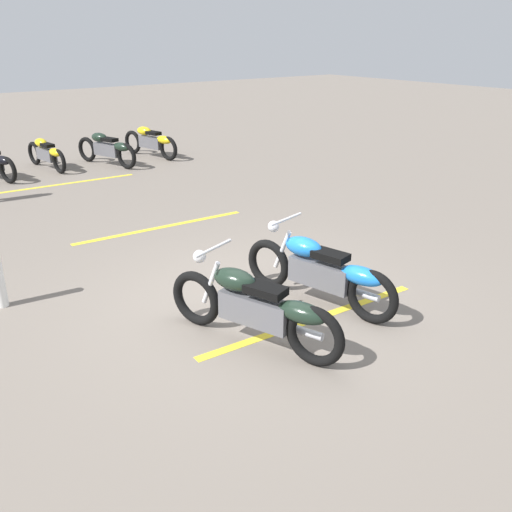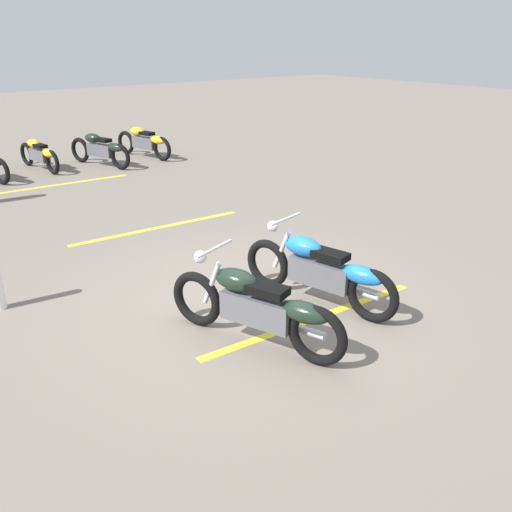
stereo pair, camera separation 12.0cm
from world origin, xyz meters
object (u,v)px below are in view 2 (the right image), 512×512
motorcycle_row_left (101,149)px  motorcycle_row_center (40,154)px  motorcycle_row_far_left (145,142)px  motorcycle_bright_foreground (321,270)px  motorcycle_dark_foreground (258,307)px

motorcycle_row_left → motorcycle_row_center: bearing=51.9°
motorcycle_row_far_left → motorcycle_row_left: motorcycle_row_left is taller
motorcycle_bright_foreground → motorcycle_dark_foreground: (-0.29, 1.23, 0.00)m
motorcycle_row_center → motorcycle_dark_foreground: bearing=167.1°
motorcycle_bright_foreground → motorcycle_row_far_left: 9.68m
motorcycle_row_far_left → motorcycle_bright_foreground: bearing=152.0°
motorcycle_dark_foreground → motorcycle_row_center: (9.91, -0.80, -0.05)m
motorcycle_dark_foreground → motorcycle_row_left: (9.41, -2.20, -0.02)m
motorcycle_row_far_left → motorcycle_row_center: motorcycle_row_far_left is taller
motorcycle_row_far_left → motorcycle_row_center: (0.23, 2.78, -0.03)m
motorcycle_bright_foreground → motorcycle_row_far_left: (9.39, -2.35, -0.02)m
motorcycle_row_center → motorcycle_row_left: bearing=-117.9°
motorcycle_dark_foreground → motorcycle_bright_foreground: bearing=-96.5°
motorcycle_dark_foreground → motorcycle_row_far_left: (9.68, -3.58, -0.02)m
motorcycle_row_left → motorcycle_bright_foreground: bearing=155.5°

